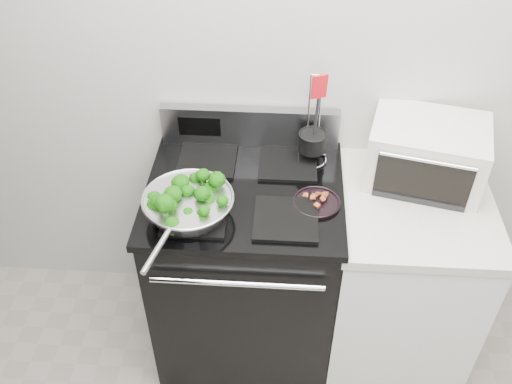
# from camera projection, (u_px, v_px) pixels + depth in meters

# --- Properties ---
(back_wall) EXTENTS (4.00, 0.02, 2.70)m
(back_wall) POSITION_uv_depth(u_px,v_px,m) (326.00, 59.00, 2.25)
(back_wall) COLOR #B5B2AB
(back_wall) RESTS_ON ground
(gas_range) EXTENTS (0.79, 0.69, 1.13)m
(gas_range) POSITION_uv_depth(u_px,v_px,m) (246.00, 266.00, 2.57)
(gas_range) COLOR black
(gas_range) RESTS_ON floor
(counter) EXTENTS (0.62, 0.68, 0.92)m
(counter) POSITION_uv_depth(u_px,v_px,m) (398.00, 278.00, 2.55)
(counter) COLOR white
(counter) RESTS_ON floor
(skillet) EXTENTS (0.35, 0.54, 0.07)m
(skillet) POSITION_uv_depth(u_px,v_px,m) (188.00, 204.00, 2.12)
(skillet) COLOR silver
(skillet) RESTS_ON gas_range
(broccoli_pile) EXTENTS (0.27, 0.27, 0.09)m
(broccoli_pile) POSITION_uv_depth(u_px,v_px,m) (188.00, 200.00, 2.11)
(broccoli_pile) COLOR #083204
(broccoli_pile) RESTS_ON skillet
(bacon_plate) EXTENTS (0.18, 0.18, 0.04)m
(bacon_plate) POSITION_uv_depth(u_px,v_px,m) (317.00, 200.00, 2.19)
(bacon_plate) COLOR black
(bacon_plate) RESTS_ON gas_range
(utensil_holder) EXTENTS (0.13, 0.13, 0.41)m
(utensil_holder) POSITION_uv_depth(u_px,v_px,m) (312.00, 146.00, 2.36)
(utensil_holder) COLOR silver
(utensil_holder) RESTS_ON gas_range
(toaster_oven) EXTENTS (0.51, 0.43, 0.26)m
(toaster_oven) POSITION_uv_depth(u_px,v_px,m) (426.00, 153.00, 2.28)
(toaster_oven) COLOR silver
(toaster_oven) RESTS_ON counter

